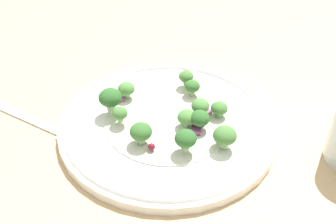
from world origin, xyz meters
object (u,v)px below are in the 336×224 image
at_px(broccoli_floret_0, 110,98).
at_px(broccoli_floret_1, 219,109).
at_px(broccoli_floret_2, 225,136).
at_px(plate, 168,123).
at_px(fork, 35,121).

bearing_deg(broccoli_floret_0, broccoli_floret_1, 130.35).
relative_size(broccoli_floret_0, broccoli_floret_2, 1.07).
bearing_deg(plate, broccoli_floret_1, 140.38).
bearing_deg(broccoli_floret_1, fork, -47.59).
relative_size(plate, broccoli_floret_2, 9.87).
bearing_deg(plate, broccoli_floret_0, -58.47).
bearing_deg(plate, fork, -50.58).
relative_size(broccoli_floret_0, fork, 0.16).
bearing_deg(broccoli_floret_2, broccoli_floret_1, -136.37).
height_order(broccoli_floret_0, broccoli_floret_2, broccoli_floret_0).
bearing_deg(broccoli_floret_0, broccoli_floret_2, 108.43).
height_order(plate, broccoli_floret_0, broccoli_floret_0).
height_order(broccoli_floret_2, fork, broccoli_floret_2).
height_order(broccoli_floret_0, broccoli_floret_1, broccoli_floret_0).
relative_size(plate, broccoli_floret_0, 9.21).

